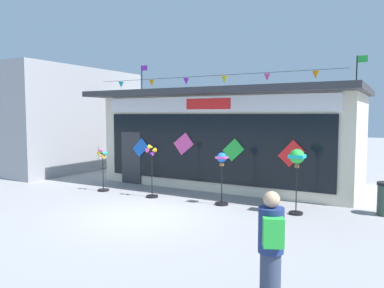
% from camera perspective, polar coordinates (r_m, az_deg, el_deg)
% --- Properties ---
extents(ground_plane, '(80.00, 80.00, 0.00)m').
position_cam_1_polar(ground_plane, '(10.26, -6.99, -10.64)').
color(ground_plane, gray).
extents(kite_shop_building, '(9.71, 5.23, 4.85)m').
position_cam_1_polar(kite_shop_building, '(14.65, 6.14, 1.09)').
color(kite_shop_building, beige).
rests_on(kite_shop_building, ground_plane).
extents(wind_spinner_far_left, '(0.40, 0.40, 1.51)m').
position_cam_1_polar(wind_spinner_far_left, '(13.42, -13.52, -3.68)').
color(wind_spinner_far_left, black).
rests_on(wind_spinner_far_left, ground_plane).
extents(wind_spinner_left, '(0.39, 0.39, 1.71)m').
position_cam_1_polar(wind_spinner_left, '(12.10, -6.22, -3.80)').
color(wind_spinner_left, black).
rests_on(wind_spinner_left, ground_plane).
extents(wind_spinner_center_left, '(0.40, 0.40, 1.56)m').
position_cam_1_polar(wind_spinner_center_left, '(11.06, 4.58, -3.82)').
color(wind_spinner_center_left, black).
rests_on(wind_spinner_center_left, ground_plane).
extents(wind_spinner_center_right, '(0.40, 0.40, 1.77)m').
position_cam_1_polar(wind_spinner_center_right, '(10.33, 15.75, -2.75)').
color(wind_spinner_center_right, black).
rests_on(wind_spinner_center_right, ground_plane).
extents(person_near_camera, '(0.41, 0.48, 1.68)m').
position_cam_1_polar(person_near_camera, '(5.22, 11.98, -15.65)').
color(person_near_camera, '#333D56').
rests_on(person_near_camera, ground_plane).
extents(neighbour_building, '(7.15, 7.35, 4.88)m').
position_cam_1_polar(neighbour_building, '(20.96, -21.82, 3.55)').
color(neighbour_building, '#99999E').
rests_on(neighbour_building, ground_plane).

